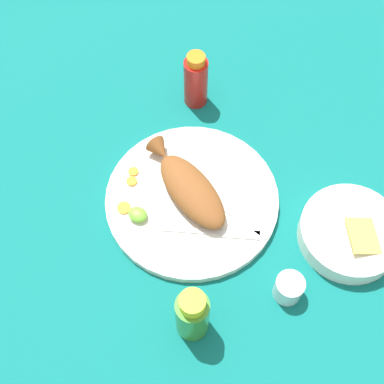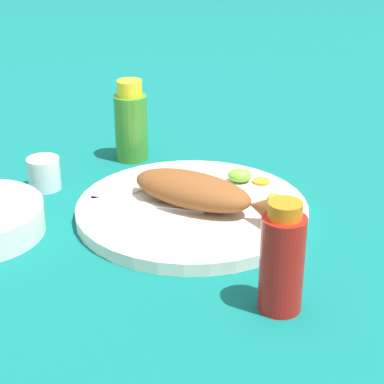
{
  "view_description": "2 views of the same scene",
  "coord_description": "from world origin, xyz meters",
  "px_view_note": "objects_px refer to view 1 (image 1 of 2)",
  "views": [
    {
      "loc": [
        0.24,
        -0.43,
        0.92
      ],
      "look_at": [
        0.0,
        0.0,
        0.04
      ],
      "focal_mm": 50.0,
      "sensor_mm": 36.0,
      "label": 1
    },
    {
      "loc": [
        -0.05,
        0.89,
        0.46
      ],
      "look_at": [
        0.0,
        0.0,
        0.04
      ],
      "focal_mm": 65.0,
      "sensor_mm": 36.0,
      "label": 2
    }
  ],
  "objects_px": {
    "salt_cup": "(288,289)",
    "main_plate": "(192,199)",
    "hot_sauce_bottle_red": "(196,80)",
    "fork_near": "(233,214)",
    "guacamole_bowl": "(350,233)",
    "hot_sauce_bottle_green": "(192,314)",
    "fried_fish": "(189,187)",
    "fork_far": "(217,232)"
  },
  "relations": [
    {
      "from": "fork_near",
      "to": "hot_sauce_bottle_green",
      "type": "xyz_separation_m",
      "value": [
        0.03,
        -0.22,
        0.04
      ]
    },
    {
      "from": "fork_far",
      "to": "salt_cup",
      "type": "relative_size",
      "value": 3.43
    },
    {
      "from": "main_plate",
      "to": "salt_cup",
      "type": "height_order",
      "value": "salt_cup"
    },
    {
      "from": "main_plate",
      "to": "guacamole_bowl",
      "type": "bearing_deg",
      "value": 13.73
    },
    {
      "from": "fork_far",
      "to": "hot_sauce_bottle_red",
      "type": "height_order",
      "value": "hot_sauce_bottle_red"
    },
    {
      "from": "main_plate",
      "to": "fork_far",
      "type": "distance_m",
      "value": 0.09
    },
    {
      "from": "salt_cup",
      "to": "fried_fish",
      "type": "bearing_deg",
      "value": 160.63
    },
    {
      "from": "hot_sauce_bottle_green",
      "to": "fork_far",
      "type": "bearing_deg",
      "value": 103.31
    },
    {
      "from": "hot_sauce_bottle_red",
      "to": "salt_cup",
      "type": "height_order",
      "value": "hot_sauce_bottle_red"
    },
    {
      "from": "main_plate",
      "to": "hot_sauce_bottle_green",
      "type": "height_order",
      "value": "hot_sauce_bottle_green"
    },
    {
      "from": "fork_far",
      "to": "hot_sauce_bottle_green",
      "type": "distance_m",
      "value": 0.18
    },
    {
      "from": "fork_far",
      "to": "fried_fish",
      "type": "bearing_deg",
      "value": 126.45
    },
    {
      "from": "fried_fish",
      "to": "salt_cup",
      "type": "relative_size",
      "value": 4.45
    },
    {
      "from": "main_plate",
      "to": "fried_fish",
      "type": "distance_m",
      "value": 0.03
    },
    {
      "from": "guacamole_bowl",
      "to": "hot_sauce_bottle_red",
      "type": "bearing_deg",
      "value": 159.35
    },
    {
      "from": "fork_far",
      "to": "salt_cup",
      "type": "distance_m",
      "value": 0.16
    },
    {
      "from": "fried_fish",
      "to": "fork_far",
      "type": "xyz_separation_m",
      "value": [
        0.09,
        -0.05,
        -0.02
      ]
    },
    {
      "from": "fork_far",
      "to": "guacamole_bowl",
      "type": "height_order",
      "value": "guacamole_bowl"
    },
    {
      "from": "main_plate",
      "to": "fried_fish",
      "type": "xyz_separation_m",
      "value": [
        -0.01,
        0.0,
        0.03
      ]
    },
    {
      "from": "fried_fish",
      "to": "fork_far",
      "type": "relative_size",
      "value": 1.3
    },
    {
      "from": "fork_near",
      "to": "hot_sauce_bottle_red",
      "type": "relative_size",
      "value": 1.38
    },
    {
      "from": "hot_sauce_bottle_green",
      "to": "guacamole_bowl",
      "type": "bearing_deg",
      "value": 58.23
    },
    {
      "from": "hot_sauce_bottle_green",
      "to": "salt_cup",
      "type": "xyz_separation_m",
      "value": [
        0.12,
        0.13,
        -0.04
      ]
    },
    {
      "from": "fork_near",
      "to": "guacamole_bowl",
      "type": "xyz_separation_m",
      "value": [
        0.21,
        0.07,
        0.0
      ]
    },
    {
      "from": "main_plate",
      "to": "fork_near",
      "type": "distance_m",
      "value": 0.09
    },
    {
      "from": "fork_near",
      "to": "fried_fish",
      "type": "bearing_deg",
      "value": -170.27
    },
    {
      "from": "main_plate",
      "to": "fork_far",
      "type": "bearing_deg",
      "value": -29.95
    },
    {
      "from": "fried_fish",
      "to": "fork_near",
      "type": "bearing_deg",
      "value": 26.71
    },
    {
      "from": "fork_near",
      "to": "hot_sauce_bottle_red",
      "type": "bearing_deg",
      "value": 142.22
    },
    {
      "from": "main_plate",
      "to": "salt_cup",
      "type": "relative_size",
      "value": 6.55
    },
    {
      "from": "fried_fish",
      "to": "hot_sauce_bottle_green",
      "type": "distance_m",
      "value": 0.25
    },
    {
      "from": "fork_near",
      "to": "guacamole_bowl",
      "type": "height_order",
      "value": "guacamole_bowl"
    },
    {
      "from": "main_plate",
      "to": "guacamole_bowl",
      "type": "height_order",
      "value": "guacamole_bowl"
    },
    {
      "from": "fork_near",
      "to": "guacamole_bowl",
      "type": "bearing_deg",
      "value": 28.2
    },
    {
      "from": "salt_cup",
      "to": "guacamole_bowl",
      "type": "distance_m",
      "value": 0.16
    },
    {
      "from": "salt_cup",
      "to": "main_plate",
      "type": "bearing_deg",
      "value": 160.96
    },
    {
      "from": "hot_sauce_bottle_red",
      "to": "hot_sauce_bottle_green",
      "type": "distance_m",
      "value": 0.49
    },
    {
      "from": "hot_sauce_bottle_red",
      "to": "guacamole_bowl",
      "type": "height_order",
      "value": "hot_sauce_bottle_red"
    },
    {
      "from": "hot_sauce_bottle_red",
      "to": "salt_cup",
      "type": "bearing_deg",
      "value": -41.22
    },
    {
      "from": "main_plate",
      "to": "hot_sauce_bottle_red",
      "type": "xyz_separation_m",
      "value": [
        -0.11,
        0.22,
        0.05
      ]
    },
    {
      "from": "fried_fish",
      "to": "guacamole_bowl",
      "type": "xyz_separation_m",
      "value": [
        0.3,
        0.07,
        -0.02
      ]
    },
    {
      "from": "fork_near",
      "to": "hot_sauce_bottle_red",
      "type": "height_order",
      "value": "hot_sauce_bottle_red"
    }
  ]
}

